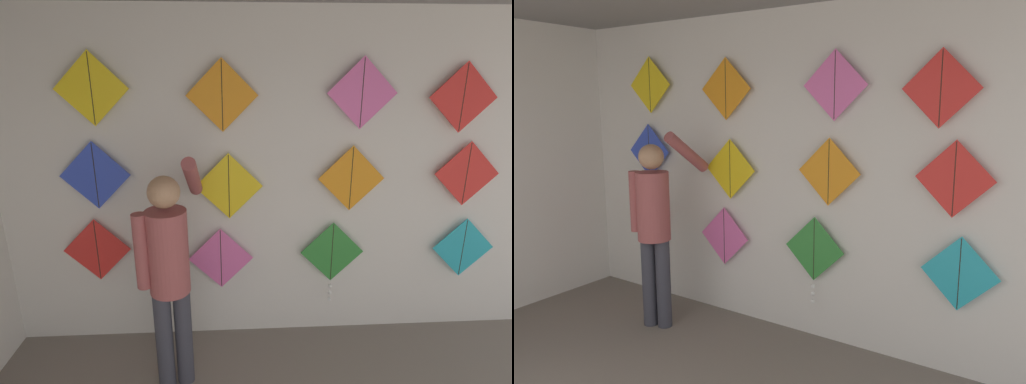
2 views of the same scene
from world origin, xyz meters
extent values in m
cube|color=silver|center=(0.00, 3.59, 1.40)|extent=(5.50, 0.06, 2.80)
cylinder|color=#383842|center=(-0.97, 2.92, 0.41)|extent=(0.13, 0.13, 0.81)
cylinder|color=#383842|center=(-0.83, 2.96, 0.41)|extent=(0.13, 0.13, 0.81)
cylinder|color=#9E4C4C|center=(-0.90, 2.94, 1.12)|extent=(0.29, 0.29, 0.61)
sphere|color=tan|center=(-0.90, 2.94, 1.56)|extent=(0.22, 0.22, 0.22)
cylinder|color=#9E4C4C|center=(-1.07, 2.89, 1.15)|extent=(0.10, 0.10, 0.54)
cylinder|color=#9E4C4C|center=(-0.74, 3.21, 1.58)|extent=(0.10, 0.50, 0.39)
cube|color=red|center=(-1.59, 3.50, 0.88)|extent=(0.55, 0.01, 0.55)
cylinder|color=black|center=(-1.59, 3.50, 0.88)|extent=(0.01, 0.01, 0.53)
cube|color=pink|center=(-0.56, 3.50, 0.77)|extent=(0.55, 0.01, 0.55)
cylinder|color=black|center=(-0.56, 3.50, 0.77)|extent=(0.01, 0.01, 0.53)
cube|color=#338C38|center=(0.41, 3.50, 0.80)|extent=(0.55, 0.01, 0.55)
cylinder|color=black|center=(0.41, 3.50, 0.80)|extent=(0.01, 0.01, 0.53)
sphere|color=white|center=(0.41, 3.49, 0.48)|extent=(0.04, 0.04, 0.04)
sphere|color=white|center=(0.41, 3.49, 0.41)|extent=(0.04, 0.04, 0.04)
sphere|color=white|center=(0.41, 3.49, 0.34)|extent=(0.04, 0.04, 0.04)
cube|color=#28B2C6|center=(1.59, 3.50, 0.82)|extent=(0.55, 0.01, 0.55)
cylinder|color=black|center=(1.59, 3.50, 0.82)|extent=(0.01, 0.01, 0.53)
cube|color=blue|center=(-1.53, 3.50, 1.53)|extent=(0.55, 0.01, 0.55)
cylinder|color=black|center=(-1.53, 3.50, 1.53)|extent=(0.01, 0.01, 0.53)
cube|color=yellow|center=(-0.48, 3.50, 1.42)|extent=(0.55, 0.01, 0.55)
cylinder|color=black|center=(-0.48, 3.50, 1.42)|extent=(0.01, 0.01, 0.53)
cube|color=orange|center=(0.53, 3.50, 1.47)|extent=(0.55, 0.01, 0.55)
cylinder|color=black|center=(0.53, 3.50, 1.47)|extent=(0.01, 0.01, 0.53)
cube|color=red|center=(1.51, 3.50, 1.49)|extent=(0.55, 0.01, 0.55)
cylinder|color=black|center=(1.51, 3.50, 1.49)|extent=(0.01, 0.01, 0.53)
cube|color=yellow|center=(-1.48, 3.50, 2.19)|extent=(0.55, 0.01, 0.55)
cylinder|color=black|center=(-1.48, 3.50, 2.19)|extent=(0.01, 0.01, 0.53)
cube|color=orange|center=(-0.51, 3.50, 2.14)|extent=(0.55, 0.01, 0.55)
cylinder|color=black|center=(-0.51, 3.50, 2.14)|extent=(0.01, 0.01, 0.53)
cube|color=pink|center=(0.57, 3.50, 2.16)|extent=(0.55, 0.01, 0.55)
cylinder|color=black|center=(0.57, 3.50, 2.16)|extent=(0.01, 0.01, 0.53)
cube|color=red|center=(1.38, 3.50, 2.12)|extent=(0.55, 0.01, 0.55)
cylinder|color=black|center=(1.38, 3.50, 2.12)|extent=(0.01, 0.01, 0.53)
camera|label=1|loc=(-0.44, 0.39, 2.36)|focal=28.00mm
camera|label=2|loc=(2.34, -0.08, 2.02)|focal=35.00mm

